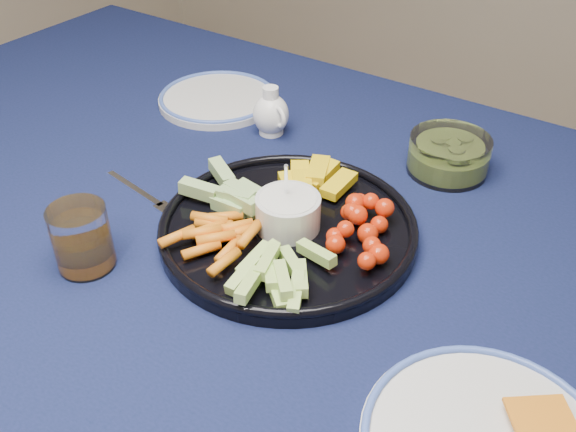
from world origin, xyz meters
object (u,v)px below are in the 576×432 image
Objects in this scene: crudite_platter at (287,223)px; side_plate_extra at (218,98)px; creamer_pitcher at (271,114)px; juice_tumbler at (83,241)px; dining_table at (242,264)px; pickle_bowl at (448,156)px.

crudite_platter reaches higher than side_plate_extra.
creamer_pitcher is 0.16m from side_plate_extra.
juice_tumbler is at bearing -131.88° from crudite_platter.
crudite_platter reaches higher than creamer_pitcher.
crudite_platter is 4.04× the size of juice_tumbler.
side_plate_extra is at bearing 166.20° from creamer_pitcher.
dining_table is 0.28m from creamer_pitcher.
juice_tumbler is (-0.18, -0.20, 0.02)m from crudite_platter.
crudite_platter is 4.13× the size of creamer_pitcher.
crudite_platter reaches higher than pickle_bowl.
side_plate_extra is (-0.16, 0.45, -0.03)m from juice_tumbler.
juice_tumbler reaches higher than creamer_pitcher.
dining_table is at bearing -45.73° from side_plate_extra.
dining_table is 0.25m from juice_tumbler.
pickle_bowl is at bearing 67.60° from crudite_platter.
dining_table is 19.64× the size of creamer_pitcher.
crudite_platter is 0.26m from juice_tumbler.
crudite_platter is (0.08, 0.01, 0.11)m from dining_table.
side_plate_extra is at bearing 142.49° from crudite_platter.
creamer_pitcher is at bearing -168.91° from pickle_bowl.
creamer_pitcher is (-0.10, 0.22, 0.12)m from dining_table.
creamer_pitcher reaches higher than pickle_bowl.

